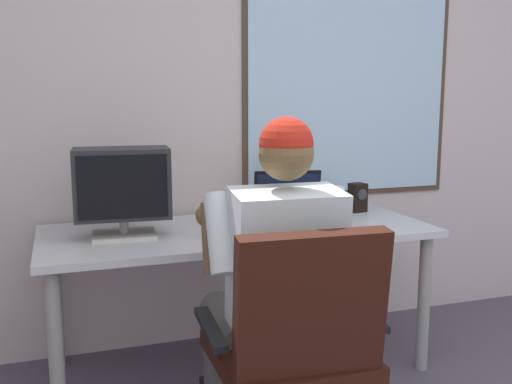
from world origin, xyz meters
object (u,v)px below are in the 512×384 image
(office_chair, at_px, (298,340))
(wine_glass, at_px, (221,217))
(person_seated, at_px, (275,280))
(desk, at_px, (239,244))
(crt_monitor, at_px, (122,185))
(book_stack, at_px, (224,216))
(laptop, at_px, (290,209))
(desk_speaker, at_px, (358,197))

(office_chair, bearing_deg, wine_glass, 95.07)
(person_seated, height_order, wine_glass, person_seated)
(desk, distance_m, crt_monitor, 0.63)
(person_seated, relative_size, crt_monitor, 2.95)
(book_stack, bearing_deg, laptop, -10.77)
(person_seated, distance_m, book_stack, 0.78)
(crt_monitor, distance_m, wine_glass, 0.47)
(wine_glass, height_order, desk_speaker, desk_speaker)
(person_seated, xyz_separation_m, laptop, (0.35, 0.72, 0.11))
(crt_monitor, relative_size, wine_glass, 2.87)
(office_chair, relative_size, book_stack, 5.15)
(laptop, relative_size, book_stack, 2.17)
(person_seated, distance_m, crt_monitor, 0.87)
(laptop, distance_m, desk_speaker, 0.46)
(office_chair, distance_m, person_seated, 0.28)
(desk, distance_m, person_seated, 0.68)
(desk, xyz_separation_m, wine_glass, (-0.14, -0.21, 0.18))
(crt_monitor, bearing_deg, wine_glass, -26.61)
(office_chair, xyz_separation_m, desk_speaker, (0.81, 1.09, 0.25))
(person_seated, distance_m, desk_speaker, 1.16)
(person_seated, relative_size, book_stack, 6.98)
(desk, height_order, crt_monitor, crt_monitor)
(desk_speaker, xyz_separation_m, book_stack, (-0.77, -0.06, -0.04))
(crt_monitor, bearing_deg, person_seated, -54.54)
(person_seated, bearing_deg, book_stack, 88.22)
(person_seated, bearing_deg, desk_speaker, 46.49)
(office_chair, distance_m, book_stack, 1.05)
(book_stack, bearing_deg, person_seated, -91.78)
(crt_monitor, xyz_separation_m, book_stack, (0.50, 0.11, -0.20))
(desk_speaker, bearing_deg, laptop, -164.76)
(crt_monitor, xyz_separation_m, wine_glass, (0.40, -0.20, -0.13))
(desk, height_order, wine_glass, wine_glass)
(desk_speaker, bearing_deg, crt_monitor, -172.28)
(desk, distance_m, wine_glass, 0.31)
(office_chair, height_order, wine_glass, office_chair)
(person_seated, xyz_separation_m, wine_glass, (-0.08, 0.47, 0.15))
(crt_monitor, height_order, wine_glass, crt_monitor)
(person_seated, relative_size, desk_speaker, 8.12)
(desk, relative_size, person_seated, 1.45)
(office_chair, bearing_deg, laptop, 69.48)
(desk, distance_m, desk_speaker, 0.77)
(crt_monitor, distance_m, desk_speaker, 1.29)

